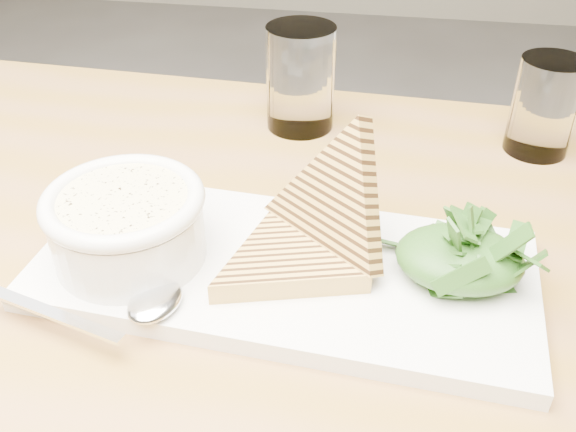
% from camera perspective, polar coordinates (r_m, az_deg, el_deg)
% --- Properties ---
extents(table_top, '(1.17, 0.81, 0.04)m').
position_cam_1_polar(table_top, '(0.56, 2.66, -7.14)').
color(table_top, brown).
rests_on(table_top, ground).
extents(table_leg_bl, '(0.06, 0.06, 0.70)m').
position_cam_1_polar(table_leg_bl, '(1.20, -21.28, -6.19)').
color(table_leg_bl, brown).
rests_on(table_leg_bl, ground).
extents(platter, '(0.43, 0.21, 0.02)m').
position_cam_1_polar(platter, '(0.54, -0.36, -4.79)').
color(platter, white).
rests_on(platter, table_top).
extents(soup_bowl, '(0.13, 0.13, 0.05)m').
position_cam_1_polar(soup_bowl, '(0.55, -14.00, -1.36)').
color(soup_bowl, white).
rests_on(soup_bowl, platter).
extents(soup, '(0.11, 0.11, 0.01)m').
position_cam_1_polar(soup, '(0.53, -14.45, 1.23)').
color(soup, beige).
rests_on(soup, soup_bowl).
extents(bowl_rim, '(0.13, 0.13, 0.01)m').
position_cam_1_polar(bowl_rim, '(0.53, -14.48, 1.41)').
color(bowl_rim, white).
rests_on(bowl_rim, soup_bowl).
extents(sandwich_flat, '(0.18, 0.18, 0.02)m').
position_cam_1_polar(sandwich_flat, '(0.53, -0.18, -3.96)').
color(sandwich_flat, '#BA8D3E').
rests_on(sandwich_flat, platter).
extents(sandwich_lean, '(0.20, 0.20, 0.17)m').
position_cam_1_polar(sandwich_lean, '(0.53, 4.18, 1.39)').
color(sandwich_lean, '#BA8D3E').
rests_on(sandwich_lean, sandwich_flat).
extents(salad_base, '(0.10, 0.08, 0.04)m').
position_cam_1_polar(salad_base, '(0.53, 15.00, -3.66)').
color(salad_base, black).
rests_on(salad_base, platter).
extents(arugula_pile, '(0.11, 0.10, 0.05)m').
position_cam_1_polar(arugula_pile, '(0.52, 15.12, -3.03)').
color(arugula_pile, '#3B7222').
rests_on(arugula_pile, platter).
extents(spoon_bowl, '(0.05, 0.06, 0.01)m').
position_cam_1_polar(spoon_bowl, '(0.50, -11.73, -7.45)').
color(spoon_bowl, silver).
rests_on(spoon_bowl, platter).
extents(spoon_handle, '(0.13, 0.04, 0.00)m').
position_cam_1_polar(spoon_handle, '(0.52, -20.19, -8.13)').
color(spoon_handle, silver).
rests_on(spoon_handle, platter).
extents(glass_near, '(0.08, 0.08, 0.12)m').
position_cam_1_polar(glass_near, '(0.76, 1.12, 12.14)').
color(glass_near, white).
rests_on(glass_near, table_top).
extents(glass_far, '(0.07, 0.07, 0.11)m').
position_cam_1_polar(glass_far, '(0.76, 21.85, 9.02)').
color(glass_far, white).
rests_on(glass_far, table_top).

